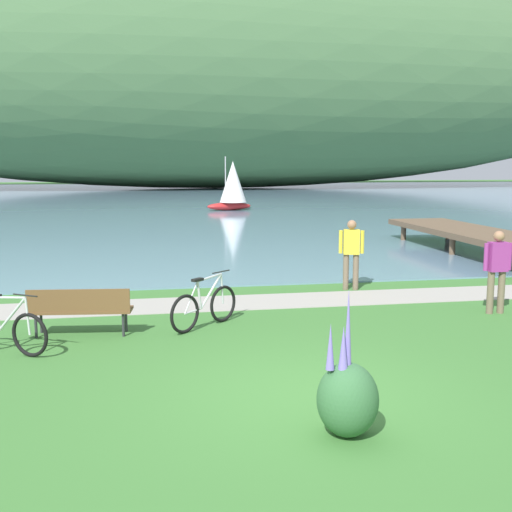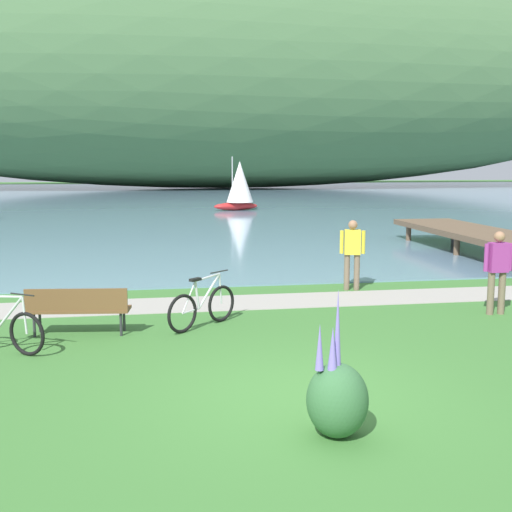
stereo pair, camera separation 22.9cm
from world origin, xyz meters
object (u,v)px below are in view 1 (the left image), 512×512
object	(u,v)px
person_at_shoreline	(351,250)
bicycle_leaning_near_bench	(5,329)
bicycle_beside_path	(205,307)
person_on_the_grass	(497,266)
park_bench_near_camera	(80,307)
sailboat_nearest_to_shore	(232,185)

from	to	relation	value
person_at_shoreline	bicycle_leaning_near_bench	bearing A→B (deg)	-151.50
bicycle_beside_path	person_on_the_grass	size ratio (longest dim) A/B	0.80
park_bench_near_camera	person_at_shoreline	world-z (taller)	person_at_shoreline
bicycle_leaning_near_bench	person_at_shoreline	distance (m)	8.21
park_bench_near_camera	bicycle_leaning_near_bench	bearing A→B (deg)	-143.06
bicycle_leaning_near_bench	bicycle_beside_path	world-z (taller)	same
bicycle_leaning_near_bench	sailboat_nearest_to_shore	world-z (taller)	sailboat_nearest_to_shore
bicycle_leaning_near_bench	person_on_the_grass	xyz separation A→B (m)	(9.35, 1.07, 0.58)
bicycle_beside_path	person_on_the_grass	xyz separation A→B (m)	(6.00, 0.05, 0.58)
bicycle_beside_path	sailboat_nearest_to_shore	size ratio (longest dim) A/B	0.39
sailboat_nearest_to_shore	person_at_shoreline	bearing A→B (deg)	-91.57
person_on_the_grass	bicycle_leaning_near_bench	bearing A→B (deg)	-173.45
person_on_the_grass	sailboat_nearest_to_shore	bearing A→B (deg)	92.88
bicycle_beside_path	person_at_shoreline	xyz separation A→B (m)	(3.85, 2.88, 0.58)
park_bench_near_camera	person_on_the_grass	distance (m)	8.25
bicycle_leaning_near_bench	person_on_the_grass	size ratio (longest dim) A/B	0.89
bicycle_leaning_near_bench	sailboat_nearest_to_shore	size ratio (longest dim) A/B	0.44
person_at_shoreline	sailboat_nearest_to_shore	distance (m)	25.83
bicycle_beside_path	person_at_shoreline	world-z (taller)	person_at_shoreline
person_on_the_grass	sailboat_nearest_to_shore	xyz separation A→B (m)	(-1.44, 28.64, 0.69)
park_bench_near_camera	sailboat_nearest_to_shore	size ratio (longest dim) A/B	0.53
park_bench_near_camera	bicycle_beside_path	world-z (taller)	bicycle_beside_path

